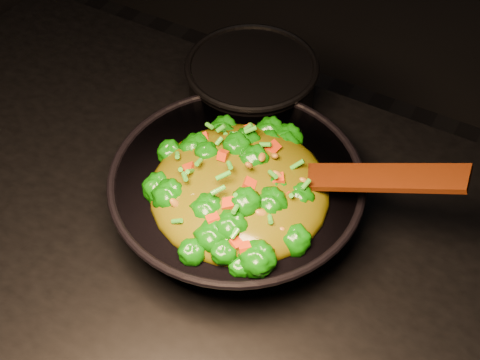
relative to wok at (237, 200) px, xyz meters
The scene contains 4 objects.
wok is the anchor object (origin of this frame).
stir_fry 0.10m from the wok, 52.22° to the right, with size 0.25×0.25×0.09m, color #0E6006, non-canonical shape.
spatula 0.19m from the wok, 12.93° to the left, with size 0.31×0.05×0.01m, color #341508.
back_pot 0.23m from the wok, 112.76° to the left, with size 0.21×0.21×0.12m, color black.
Camera 1 is at (0.39, -0.44, 1.72)m, focal length 50.00 mm.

